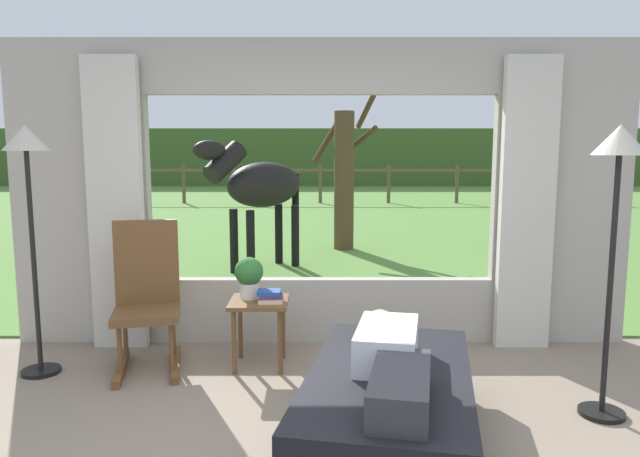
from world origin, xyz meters
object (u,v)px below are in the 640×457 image
recliner_sofa (388,406)px  reclining_person (390,358)px  potted_plant (248,275)px  floor_lamp_right (616,183)px  horse (259,186)px  rocking_chair (146,297)px  pasture_tree (344,175)px  book_stack (269,296)px  floor_lamp_left (26,175)px  side_table (258,312)px

recliner_sofa → reclining_person: reclining_person is taller
potted_plant → floor_lamp_right: (2.32, -0.90, 0.76)m
horse → rocking_chair: bearing=121.8°
reclining_person → rocking_chair: rocking_chair is taller
recliner_sofa → potted_plant: (-0.94, 1.25, 0.48)m
pasture_tree → rocking_chair: bearing=-108.4°
potted_plant → horse: bearing=94.2°
book_stack → horse: horse is taller
recliner_sofa → floor_lamp_left: 2.97m
side_table → floor_lamp_right: bearing=-20.7°
horse → pasture_tree: size_ratio=0.63×
floor_lamp_left → horse: 3.84m
book_stack → floor_lamp_left: (-1.71, -0.08, 0.91)m
rocking_chair → floor_lamp_left: floor_lamp_left is taller
rocking_chair → floor_lamp_right: floor_lamp_right is taller
reclining_person → horse: 4.88m
pasture_tree → horse: bearing=-124.9°
horse → floor_lamp_left: bearing=110.7°
horse → pasture_tree: 2.09m
side_table → horse: bearing=95.4°
rocking_chair → horse: size_ratio=0.65×
rocking_chair → floor_lamp_right: 3.34m
reclining_person → rocking_chair: 2.12m
rocking_chair → floor_lamp_left: size_ratio=0.61×
floor_lamp_right → pasture_tree: pasture_tree is taller
pasture_tree → recliner_sofa: bearing=-90.1°
recliner_sofa → book_stack: bearing=135.2°
side_table → book_stack: size_ratio=2.63×
floor_lamp_right → side_table: bearing=159.3°
reclining_person → floor_lamp_left: bearing=167.2°
floor_lamp_left → horse: (1.29, 3.60, -0.32)m
side_table → floor_lamp_right: size_ratio=0.29×
rocking_chair → floor_lamp_left: (-0.77, -0.15, 0.93)m
recliner_sofa → rocking_chair: (-1.71, 1.20, 0.33)m
rocking_chair → side_table: 0.86m
book_stack → floor_lamp_left: floor_lamp_left is taller
rocking_chair → book_stack: rocking_chair is taller
recliner_sofa → book_stack: size_ratio=9.32×
floor_lamp_right → pasture_tree: size_ratio=0.66×
side_table → floor_lamp_right: (2.24, -0.84, 1.03)m
book_stack → floor_lamp_right: 2.46m
rocking_chair → floor_lamp_left: 1.22m
reclining_person → side_table: bearing=135.7°
recliner_sofa → side_table: side_table is taller
recliner_sofa → reclining_person: size_ratio=1.29×
rocking_chair → floor_lamp_right: size_ratio=0.62×
recliner_sofa → floor_lamp_right: (1.38, 0.34, 1.24)m
recliner_sofa → floor_lamp_right: size_ratio=1.02×
recliner_sofa → book_stack: book_stack is taller
side_table → horse: horse is taller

